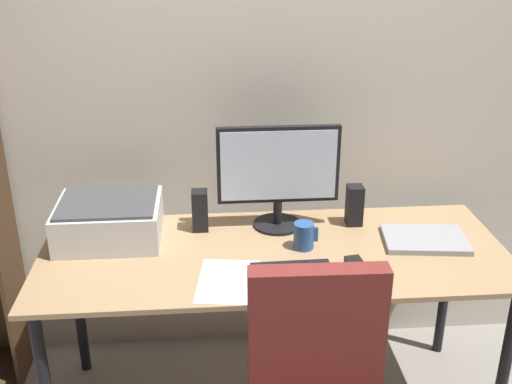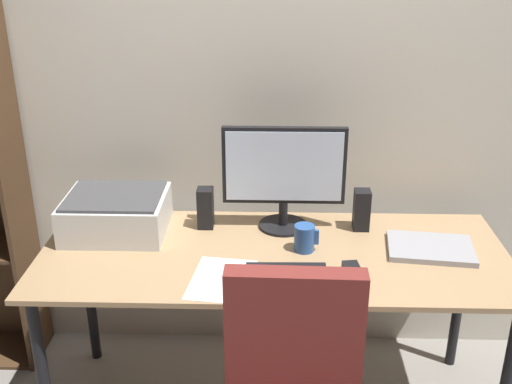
# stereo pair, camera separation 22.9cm
# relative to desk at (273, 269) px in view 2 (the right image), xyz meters

# --- Properties ---
(back_wall) EXTENTS (6.40, 0.10, 2.60)m
(back_wall) POSITION_rel_desk_xyz_m (0.00, 0.53, 0.64)
(back_wall) COLOR beige
(back_wall) RESTS_ON ground
(desk) EXTENTS (1.79, 0.72, 0.74)m
(desk) POSITION_rel_desk_xyz_m (0.00, 0.00, 0.00)
(desk) COLOR tan
(desk) RESTS_ON ground
(monitor) EXTENTS (0.49, 0.20, 0.43)m
(monitor) POSITION_rel_desk_xyz_m (0.04, 0.22, 0.32)
(monitor) COLOR black
(monitor) RESTS_ON desk
(keyboard) EXTENTS (0.29, 0.12, 0.02)m
(keyboard) POSITION_rel_desk_xyz_m (0.05, -0.16, 0.08)
(keyboard) COLOR black
(keyboard) RESTS_ON desk
(mouse) EXTENTS (0.07, 0.10, 0.03)m
(mouse) POSITION_rel_desk_xyz_m (0.28, -0.16, 0.09)
(mouse) COLOR black
(mouse) RESTS_ON desk
(coffee_mug) EXTENTS (0.09, 0.08, 0.10)m
(coffee_mug) POSITION_rel_desk_xyz_m (0.12, 0.02, 0.13)
(coffee_mug) COLOR #285193
(coffee_mug) RESTS_ON desk
(laptop) EXTENTS (0.35, 0.27, 0.02)m
(laptop) POSITION_rel_desk_xyz_m (0.60, 0.03, 0.09)
(laptop) COLOR #99999E
(laptop) RESTS_ON desk
(speaker_left) EXTENTS (0.06, 0.07, 0.17)m
(speaker_left) POSITION_rel_desk_xyz_m (-0.28, 0.21, 0.16)
(speaker_left) COLOR black
(speaker_left) RESTS_ON desk
(speaker_right) EXTENTS (0.06, 0.07, 0.17)m
(speaker_right) POSITION_rel_desk_xyz_m (0.36, 0.21, 0.16)
(speaker_right) COLOR black
(speaker_right) RESTS_ON desk
(printer) EXTENTS (0.40, 0.34, 0.16)m
(printer) POSITION_rel_desk_xyz_m (-0.64, 0.16, 0.16)
(printer) COLOR silver
(printer) RESTS_ON desk
(paper_sheet) EXTENTS (0.25, 0.32, 0.00)m
(paper_sheet) POSITION_rel_desk_xyz_m (-0.18, -0.20, 0.08)
(paper_sheet) COLOR white
(paper_sheet) RESTS_ON desk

